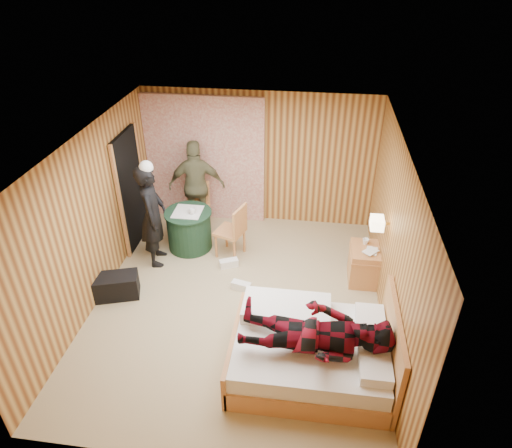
# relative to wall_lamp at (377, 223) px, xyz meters

# --- Properties ---
(floor) EXTENTS (4.20, 5.00, 0.01)m
(floor) POSITION_rel_wall_lamp_xyz_m (-1.92, -0.45, -1.30)
(floor) COLOR tan
(floor) RESTS_ON ground
(ceiling) EXTENTS (4.20, 5.00, 0.01)m
(ceiling) POSITION_rel_wall_lamp_xyz_m (-1.92, -0.45, 1.20)
(ceiling) COLOR white
(ceiling) RESTS_ON wall_back
(wall_back) EXTENTS (4.20, 0.02, 2.50)m
(wall_back) POSITION_rel_wall_lamp_xyz_m (-1.92, 2.05, -0.05)
(wall_back) COLOR tan
(wall_back) RESTS_ON floor
(wall_left) EXTENTS (0.02, 5.00, 2.50)m
(wall_left) POSITION_rel_wall_lamp_xyz_m (-4.02, -0.45, -0.05)
(wall_left) COLOR tan
(wall_left) RESTS_ON floor
(wall_right) EXTENTS (0.02, 5.00, 2.50)m
(wall_right) POSITION_rel_wall_lamp_xyz_m (0.18, -0.45, -0.05)
(wall_right) COLOR tan
(wall_right) RESTS_ON floor
(curtain) EXTENTS (2.20, 0.08, 2.40)m
(curtain) POSITION_rel_wall_lamp_xyz_m (-2.92, 1.98, -0.10)
(curtain) COLOR silver
(curtain) RESTS_ON floor
(doorway) EXTENTS (0.06, 0.90, 2.05)m
(doorway) POSITION_rel_wall_lamp_xyz_m (-3.98, 0.95, -0.28)
(doorway) COLOR black
(doorway) RESTS_ON floor
(wall_lamp) EXTENTS (0.26, 0.24, 0.16)m
(wall_lamp) POSITION_rel_wall_lamp_xyz_m (0.00, 0.00, 0.00)
(wall_lamp) COLOR gold
(wall_lamp) RESTS_ON wall_right
(bed) EXTENTS (1.96, 1.50, 1.03)m
(bed) POSITION_rel_wall_lamp_xyz_m (-0.80, -1.53, -1.00)
(bed) COLOR tan
(bed) RESTS_ON floor
(nightstand) EXTENTS (0.45, 0.62, 0.60)m
(nightstand) POSITION_rel_wall_lamp_xyz_m (-0.04, 0.38, -0.99)
(nightstand) COLOR tan
(nightstand) RESTS_ON floor
(round_table) EXTENTS (0.81, 0.81, 0.72)m
(round_table) POSITION_rel_wall_lamp_xyz_m (-3.00, 0.90, -0.94)
(round_table) COLOR #1A3A25
(round_table) RESTS_ON floor
(chair_far) EXTENTS (0.43, 0.43, 0.93)m
(chair_far) POSITION_rel_wall_lamp_xyz_m (-3.00, 1.55, -0.76)
(chair_far) COLOR tan
(chair_far) RESTS_ON floor
(chair_near) EXTENTS (0.56, 0.56, 0.97)m
(chair_near) POSITION_rel_wall_lamp_xyz_m (-2.17, 0.74, -0.74)
(chair_near) COLOR tan
(chair_near) RESTS_ON floor
(duffel_bag) EXTENTS (0.73, 0.53, 0.37)m
(duffel_bag) POSITION_rel_wall_lamp_xyz_m (-3.77, -0.54, -1.11)
(duffel_bag) COLOR black
(duffel_bag) RESTS_ON floor
(sneaker_left) EXTENTS (0.33, 0.24, 0.14)m
(sneaker_left) POSITION_rel_wall_lamp_xyz_m (-2.22, 0.41, -1.23)
(sneaker_left) COLOR white
(sneaker_left) RESTS_ON floor
(sneaker_right) EXTENTS (0.32, 0.19, 0.13)m
(sneaker_right) POSITION_rel_wall_lamp_xyz_m (-1.92, -0.14, -1.23)
(sneaker_right) COLOR white
(sneaker_right) RESTS_ON floor
(woman_standing) EXTENTS (0.53, 0.71, 1.76)m
(woman_standing) POSITION_rel_wall_lamp_xyz_m (-3.44, 0.43, -0.42)
(woman_standing) COLOR black
(woman_standing) RESTS_ON floor
(man_at_table) EXTENTS (1.06, 0.57, 1.72)m
(man_at_table) POSITION_rel_wall_lamp_xyz_m (-3.00, 1.58, -0.44)
(man_at_table) COLOR #676544
(man_at_table) RESTS_ON floor
(man_on_bed) EXTENTS (0.86, 0.67, 1.77)m
(man_on_bed) POSITION_rel_wall_lamp_xyz_m (-0.77, -1.76, -0.35)
(man_on_bed) COLOR maroon
(man_on_bed) RESTS_ON bed
(book_lower) EXTENTS (0.21, 0.25, 0.02)m
(book_lower) POSITION_rel_wall_lamp_xyz_m (-0.04, 0.33, -0.69)
(book_lower) COLOR white
(book_lower) RESTS_ON nightstand
(book_upper) EXTENTS (0.27, 0.28, 0.02)m
(book_upper) POSITION_rel_wall_lamp_xyz_m (-0.04, 0.33, -0.67)
(book_upper) COLOR white
(book_upper) RESTS_ON nightstand
(cup_nightstand) EXTENTS (0.11, 0.11, 0.09)m
(cup_nightstand) POSITION_rel_wall_lamp_xyz_m (-0.04, 0.51, -0.66)
(cup_nightstand) COLOR white
(cup_nightstand) RESTS_ON nightstand
(cup_table) EXTENTS (0.14, 0.14, 0.10)m
(cup_table) POSITION_rel_wall_lamp_xyz_m (-2.90, 0.85, -0.53)
(cup_table) COLOR white
(cup_table) RESTS_ON round_table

